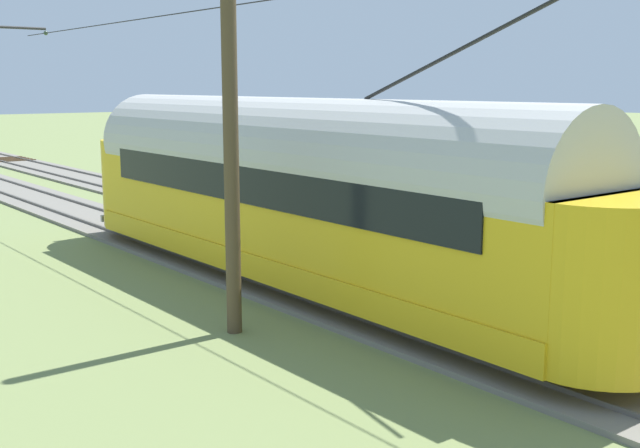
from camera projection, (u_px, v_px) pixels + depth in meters
ground_plane at (262, 245)px, 22.66m from camera, size 220.00×220.00×0.00m
track_streetcar_siding at (312, 234)px, 24.15m from camera, size 2.80×80.00×0.18m
track_adjacent_siding at (193, 251)px, 21.64m from camera, size 2.80×80.00×0.18m
vintage_streetcar at (297, 190)px, 17.52m from camera, size 2.65×17.78×5.87m
catenary_pole_mid_near at (235, 136)px, 14.14m from camera, size 3.07×0.28×7.00m
switch_stand at (209, 181)px, 31.88m from camera, size 0.50×0.30×1.24m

